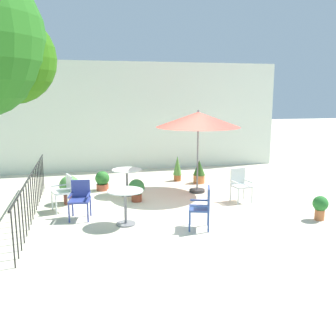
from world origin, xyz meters
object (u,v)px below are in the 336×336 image
object	(u,v)px
patio_chair_2	(80,197)
potted_plant_5	(199,171)
patio_chair_0	(240,183)
potted_plant_0	(70,188)
patio_chair_3	(65,190)
potted_plant_2	(137,189)
potted_plant_1	(102,180)
potted_plant_3	(320,206)
cafe_table_0	(127,177)
potted_plant_4	(177,168)
cafe_table_1	(125,201)
patio_umbrella_0	(198,120)
patio_chair_1	(203,205)

from	to	relation	value
patio_chair_2	potted_plant_5	world-z (taller)	patio_chair_2
patio_chair_0	potted_plant_0	bearing A→B (deg)	169.49
patio_chair_3	potted_plant_2	size ratio (longest dim) A/B	1.47
patio_chair_0	patio_chair_2	size ratio (longest dim) A/B	1.01
potted_plant_1	potted_plant_2	distance (m)	1.61
patio_chair_3	potted_plant_1	distance (m)	2.06
potted_plant_2	potted_plant_3	size ratio (longest dim) A/B	1.08
potted_plant_1	cafe_table_0	bearing A→B (deg)	-47.09
patio_chair_0	patio_chair_3	distance (m)	4.44
patio_chair_3	potted_plant_3	size ratio (longest dim) A/B	1.59
patio_chair_0	potted_plant_4	xyz separation A→B (m)	(-0.99, 2.67, -0.07)
cafe_table_1	patio_chair_3	bearing A→B (deg)	134.59
cafe_table_1	patio_chair_2	bearing A→B (deg)	144.79
potted_plant_4	potted_plant_5	xyz separation A→B (m)	(0.59, -0.46, -0.05)
cafe_table_0	patio_chair_2	distance (m)	2.17
potted_plant_2	cafe_table_1	bearing A→B (deg)	-106.00
patio_chair_2	patio_chair_0	bearing A→B (deg)	6.42
patio_umbrella_0	cafe_table_0	bearing A→B (deg)	175.44
patio_chair_3	patio_chair_1	bearing A→B (deg)	-34.25
cafe_table_0	potted_plant_2	distance (m)	0.75
patio_chair_0	potted_plant_0	size ratio (longest dim) A/B	1.18
potted_plant_4	patio_chair_2	bearing A→B (deg)	-134.62
patio_chair_2	potted_plant_4	bearing A→B (deg)	45.38
patio_chair_2	potted_plant_1	size ratio (longest dim) A/B	1.51
patio_umbrella_0	patio_chair_1	distance (m)	3.37
patio_chair_0	potted_plant_3	world-z (taller)	patio_chair_0
potted_plant_1	potted_plant_4	bearing A→B (deg)	15.50
cafe_table_0	potted_plant_4	size ratio (longest dim) A/B	1.01
cafe_table_1	potted_plant_3	xyz separation A→B (m)	(4.26, -0.69, -0.21)
potted_plant_1	patio_chair_3	bearing A→B (deg)	-119.05
patio_chair_3	potted_plant_2	bearing A→B (deg)	12.47
patio_chair_0	potted_plant_2	bearing A→B (deg)	167.33
patio_chair_1	potted_plant_3	xyz separation A→B (m)	(2.72, -0.07, -0.19)
cafe_table_0	patio_chair_0	world-z (taller)	patio_chair_0
potted_plant_2	potted_plant_5	xyz separation A→B (m)	(2.23, 1.61, 0.04)
potted_plant_1	potted_plant_5	distance (m)	3.04
cafe_table_1	patio_chair_2	world-z (taller)	patio_chair_2
patio_chair_1	potted_plant_1	size ratio (longest dim) A/B	1.58
patio_chair_1	patio_chair_3	distance (m)	3.44
patio_chair_2	potted_plant_0	distance (m)	1.29
potted_plant_5	potted_plant_4	bearing A→B (deg)	141.80
patio_chair_2	potted_plant_0	size ratio (longest dim) A/B	1.17
patio_chair_0	cafe_table_0	bearing A→B (deg)	155.09
cafe_table_1	potted_plant_2	world-z (taller)	cafe_table_1
patio_chair_3	potted_plant_1	world-z (taller)	patio_chair_3
patio_chair_0	patio_umbrella_0	bearing A→B (deg)	125.14
potted_plant_3	patio_chair_2	bearing A→B (deg)	165.40
cafe_table_1	potted_plant_4	bearing A→B (deg)	60.57
patio_umbrella_0	potted_plant_3	world-z (taller)	patio_umbrella_0
potted_plant_4	patio_umbrella_0	bearing A→B (deg)	-82.91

